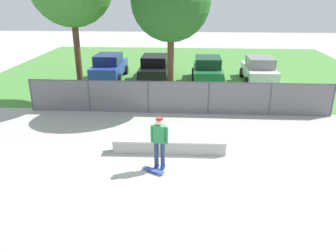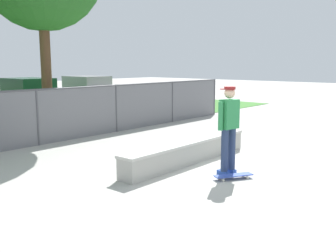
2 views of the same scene
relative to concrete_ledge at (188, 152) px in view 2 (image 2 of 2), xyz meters
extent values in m
plane|color=#ADAAA3|center=(0.18, -0.53, -0.26)|extent=(80.00, 80.00, 0.00)
cube|color=#A8A59E|center=(0.00, 0.00, -0.03)|extent=(4.14, 0.51, 0.46)
cube|color=beige|center=(0.00, 0.00, 0.23)|extent=(4.18, 0.55, 0.06)
cube|color=#2647A5|center=(-0.35, -1.19, -0.21)|extent=(0.15, 0.28, 0.10)
cube|color=#2647A5|center=(-0.14, -1.23, -0.21)|extent=(0.15, 0.28, 0.10)
cylinder|color=navy|center=(-0.36, -1.22, 0.28)|extent=(0.15, 0.15, 0.88)
cylinder|color=navy|center=(-0.14, -1.26, 0.28)|extent=(0.15, 0.15, 0.88)
cube|color=#2D8C4C|center=(-0.25, -1.24, 1.02)|extent=(0.41, 0.28, 0.60)
cylinder|color=#2D8C4C|center=(-0.50, -1.19, 1.00)|extent=(0.10, 0.10, 0.58)
cylinder|color=#2D8C4C|center=(0.00, -1.28, 1.00)|extent=(0.10, 0.10, 0.58)
sphere|color=beige|center=(-0.25, -1.24, 1.45)|extent=(0.22, 0.22, 0.22)
cylinder|color=maroon|center=(-0.25, -1.24, 1.55)|extent=(0.23, 0.23, 0.06)
cube|color=maroon|center=(-0.23, -1.11, 1.52)|extent=(0.22, 0.15, 0.02)
cube|color=#334CB2|center=(-0.44, -1.49, -0.18)|extent=(0.79, 0.58, 0.02)
cube|color=#B2B2B7|center=(-0.20, -1.63, -0.20)|extent=(0.12, 0.15, 0.02)
cube|color=#B2B2B7|center=(-0.67, -1.36, -0.20)|extent=(0.12, 0.15, 0.02)
cylinder|color=silver|center=(-0.24, -1.70, -0.23)|extent=(0.06, 0.05, 0.05)
cylinder|color=silver|center=(-0.16, -1.56, -0.23)|extent=(0.06, 0.05, 0.05)
cylinder|color=silver|center=(-0.71, -1.43, -0.23)|extent=(0.06, 0.05, 0.05)
cylinder|color=silver|center=(-0.63, -1.28, -0.23)|extent=(0.06, 0.05, 0.05)
cylinder|color=#4C4C51|center=(-1.29, 4.39, 0.54)|extent=(0.07, 0.07, 1.60)
cylinder|color=#4C4C51|center=(1.64, 4.39, 0.54)|extent=(0.07, 0.07, 1.60)
cylinder|color=#4C4C51|center=(4.56, 4.39, 0.54)|extent=(0.07, 0.07, 1.60)
cylinder|color=#4C4C51|center=(7.49, 4.39, 0.54)|extent=(0.07, 0.07, 1.60)
cylinder|color=#4C4C51|center=(0.18, 4.39, 1.31)|extent=(14.62, 0.05, 0.05)
cube|color=slate|center=(0.18, 4.39, 0.54)|extent=(14.62, 0.01, 1.60)
cylinder|color=#513823|center=(-0.26, 5.50, 1.61)|extent=(0.32, 0.32, 3.75)
cube|color=#1E6638|center=(1.87, 10.64, 0.41)|extent=(1.82, 4.21, 0.70)
cube|color=#10381E|center=(1.87, 10.49, 1.08)|extent=(1.61, 2.11, 0.64)
cylinder|color=black|center=(2.78, 11.94, 0.06)|extent=(0.22, 0.64, 0.64)
cylinder|color=black|center=(0.96, 9.34, 0.06)|extent=(0.22, 0.64, 0.64)
cylinder|color=black|center=(2.76, 9.33, 0.06)|extent=(0.22, 0.64, 0.64)
cube|color=silver|center=(5.22, 10.84, 0.41)|extent=(1.82, 4.21, 0.70)
cube|color=gray|center=(5.21, 10.69, 1.08)|extent=(1.61, 2.11, 0.64)
cylinder|color=black|center=(4.32, 12.15, 0.06)|extent=(0.22, 0.64, 0.64)
cylinder|color=black|center=(6.12, 12.14, 0.06)|extent=(0.22, 0.64, 0.64)
cylinder|color=black|center=(4.31, 9.54, 0.06)|extent=(0.22, 0.64, 0.64)
cylinder|color=black|center=(6.11, 9.53, 0.06)|extent=(0.22, 0.64, 0.64)
camera|label=1|loc=(0.66, -11.30, 5.35)|focal=36.17mm
camera|label=2|loc=(-6.92, -5.40, 2.04)|focal=41.02mm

